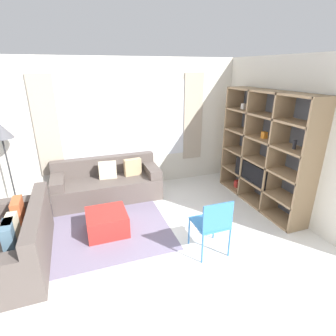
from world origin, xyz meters
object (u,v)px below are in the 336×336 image
folding_chair (213,222)px  couch_side (18,242)px  floor_lamp (1,135)px  ottoman (107,222)px  couch_main (108,184)px  shelving_unit (265,151)px

folding_chair → couch_side: bearing=-16.1°
couch_side → floor_lamp: (-0.30, 1.66, 1.10)m
couch_side → folding_chair: bearing=73.9°
ottoman → couch_main: bearing=81.3°
ottoman → folding_chair: size_ratio=0.72×
folding_chair → ottoman: bearing=-38.0°
couch_main → ottoman: (-0.18, -1.21, -0.12)m
ottoman → folding_chair: bearing=-38.0°
couch_side → folding_chair: folding_chair is taller
shelving_unit → ottoman: bearing=-179.2°
couch_side → floor_lamp: bearing=-169.7°
shelving_unit → couch_side: 4.24m
couch_main → ottoman: couch_main is taller
couch_main → couch_side: (-1.39, -1.51, 0.01)m
shelving_unit → ottoman: shelving_unit is taller
ottoman → couch_side: bearing=-165.8°
floor_lamp → folding_chair: (2.82, -2.39, -0.90)m
shelving_unit → folding_chair: (-1.64, -1.07, -0.53)m
couch_side → ottoman: size_ratio=2.68×
folding_chair → floor_lamp: bearing=-40.3°
floor_lamp → folding_chair: size_ratio=1.87×
couch_side → shelving_unit: bearing=94.7°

